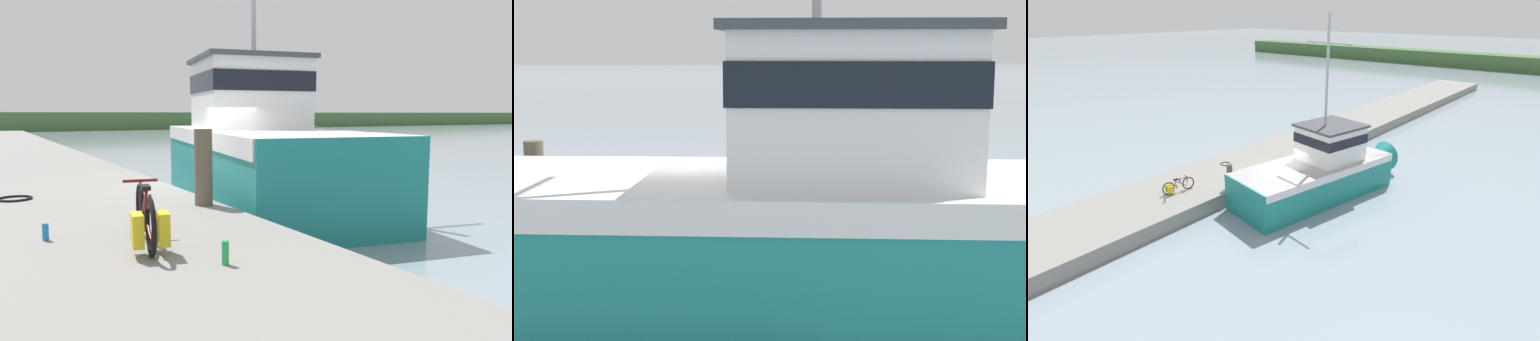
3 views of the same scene
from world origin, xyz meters
TOP-DOWN VIEW (x-y plane):
  - ground_plane at (0.00, 0.00)m, footprint 320.00×320.00m
  - dock_pier at (-3.62, 0.00)m, footprint 4.87×80.00m
  - far_shoreline at (30.00, 62.23)m, footprint 180.00×5.00m
  - fishing_boat_main at (1.64, 1.03)m, footprint 5.02×11.02m
  - boat_blue_far at (23.94, 33.10)m, footprint 4.11×4.74m
  - bicycle_touring at (-3.19, -5.03)m, footprint 0.62×1.74m
  - mooring_post at (-1.51, -2.80)m, footprint 0.31×0.31m
  - hose_coil at (-4.33, -0.62)m, footprint 0.61×0.61m
  - water_bottle_by_bike at (-2.68, -6.06)m, footprint 0.08×0.08m
  - water_bottle_on_curb at (-4.19, -4.06)m, footprint 0.08×0.08m

SIDE VIEW (x-z plane):
  - ground_plane at x=0.00m, z-range 0.00..0.00m
  - dock_pier at x=-3.62m, z-range 0.00..0.78m
  - hose_coil at x=-4.33m, z-range 0.78..0.83m
  - water_bottle_on_curb at x=-4.19m, z-range 0.78..0.99m
  - water_bottle_by_bike at x=-2.68m, z-range 0.78..1.04m
  - boat_blue_far at x=23.94m, z-range -1.72..3.67m
  - bicycle_touring at x=-3.19m, z-range 0.75..1.49m
  - far_shoreline at x=30.00m, z-range 0.00..2.51m
  - mooring_post at x=-1.51m, z-range 0.78..2.09m
  - fishing_boat_main at x=1.64m, z-range -3.23..6.18m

